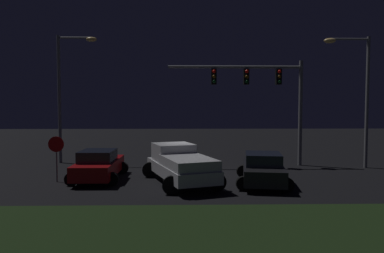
{
  "coord_description": "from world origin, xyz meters",
  "views": [
    {
      "loc": [
        -0.23,
        -19.15,
        3.68
      ],
      "look_at": [
        0.19,
        0.11,
        2.6
      ],
      "focal_mm": 33.72,
      "sensor_mm": 36.0,
      "label": 1
    }
  ],
  "objects_px": {
    "car_sedan": "(99,165)",
    "street_lamp_left": "(67,83)",
    "car_sedan_far": "(263,169)",
    "pickup_truck": "(180,162)",
    "street_lamp_right": "(358,85)",
    "stop_sign": "(56,150)",
    "traffic_signal_gantry": "(262,87)"
  },
  "relations": [
    {
      "from": "traffic_signal_gantry",
      "to": "street_lamp_right",
      "type": "xyz_separation_m",
      "value": [
        5.54,
        -0.95,
        0.05
      ]
    },
    {
      "from": "stop_sign",
      "to": "pickup_truck",
      "type": "bearing_deg",
      "value": -3.33
    },
    {
      "from": "car_sedan",
      "to": "car_sedan_far",
      "type": "distance_m",
      "value": 8.09
    },
    {
      "from": "street_lamp_left",
      "to": "street_lamp_right",
      "type": "height_order",
      "value": "street_lamp_left"
    },
    {
      "from": "car_sedan",
      "to": "stop_sign",
      "type": "relative_size",
      "value": 1.98
    },
    {
      "from": "pickup_truck",
      "to": "street_lamp_right",
      "type": "relative_size",
      "value": 0.74
    },
    {
      "from": "car_sedan",
      "to": "stop_sign",
      "type": "xyz_separation_m",
      "value": [
        -1.92,
        -0.52,
        0.82
      ]
    },
    {
      "from": "traffic_signal_gantry",
      "to": "street_lamp_left",
      "type": "distance_m",
      "value": 12.43
    },
    {
      "from": "pickup_truck",
      "to": "traffic_signal_gantry",
      "type": "xyz_separation_m",
      "value": [
        5.0,
        5.04,
        3.9
      ]
    },
    {
      "from": "car_sedan",
      "to": "stop_sign",
      "type": "bearing_deg",
      "value": 104.87
    },
    {
      "from": "car_sedan_far",
      "to": "traffic_signal_gantry",
      "type": "relative_size",
      "value": 0.56
    },
    {
      "from": "street_lamp_left",
      "to": "street_lamp_right",
      "type": "distance_m",
      "value": 18.04
    },
    {
      "from": "street_lamp_right",
      "to": "traffic_signal_gantry",
      "type": "bearing_deg",
      "value": 170.23
    },
    {
      "from": "car_sedan",
      "to": "stop_sign",
      "type": "distance_m",
      "value": 2.15
    },
    {
      "from": "pickup_truck",
      "to": "stop_sign",
      "type": "relative_size",
      "value": 2.58
    },
    {
      "from": "car_sedan_far",
      "to": "car_sedan",
      "type": "bearing_deg",
      "value": 89.7
    },
    {
      "from": "car_sedan_far",
      "to": "street_lamp_left",
      "type": "distance_m",
      "value": 13.9
    },
    {
      "from": "car_sedan",
      "to": "stop_sign",
      "type": "height_order",
      "value": "stop_sign"
    },
    {
      "from": "car_sedan",
      "to": "traffic_signal_gantry",
      "type": "xyz_separation_m",
      "value": [
        9.07,
        4.18,
        4.16
      ]
    },
    {
      "from": "pickup_truck",
      "to": "car_sedan_far",
      "type": "height_order",
      "value": "pickup_truck"
    },
    {
      "from": "car_sedan",
      "to": "car_sedan_far",
      "type": "relative_size",
      "value": 0.95
    },
    {
      "from": "pickup_truck",
      "to": "street_lamp_left",
      "type": "relative_size",
      "value": 0.7
    },
    {
      "from": "street_lamp_right",
      "to": "stop_sign",
      "type": "height_order",
      "value": "street_lamp_right"
    },
    {
      "from": "car_sedan",
      "to": "street_lamp_left",
      "type": "bearing_deg",
      "value": 30.55
    },
    {
      "from": "street_lamp_left",
      "to": "car_sedan_far",
      "type": "bearing_deg",
      "value": -31.15
    },
    {
      "from": "car_sedan",
      "to": "street_lamp_left",
      "type": "height_order",
      "value": "street_lamp_left"
    },
    {
      "from": "street_lamp_left",
      "to": "street_lamp_right",
      "type": "relative_size",
      "value": 1.06
    },
    {
      "from": "pickup_truck",
      "to": "stop_sign",
      "type": "height_order",
      "value": "stop_sign"
    },
    {
      "from": "stop_sign",
      "to": "traffic_signal_gantry",
      "type": "bearing_deg",
      "value": 23.14
    },
    {
      "from": "pickup_truck",
      "to": "traffic_signal_gantry",
      "type": "bearing_deg",
      "value": -63.49
    },
    {
      "from": "car_sedan_far",
      "to": "street_lamp_right",
      "type": "bearing_deg",
      "value": -46.89
    },
    {
      "from": "stop_sign",
      "to": "street_lamp_left",
      "type": "bearing_deg",
      "value": 102.74
    }
  ]
}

